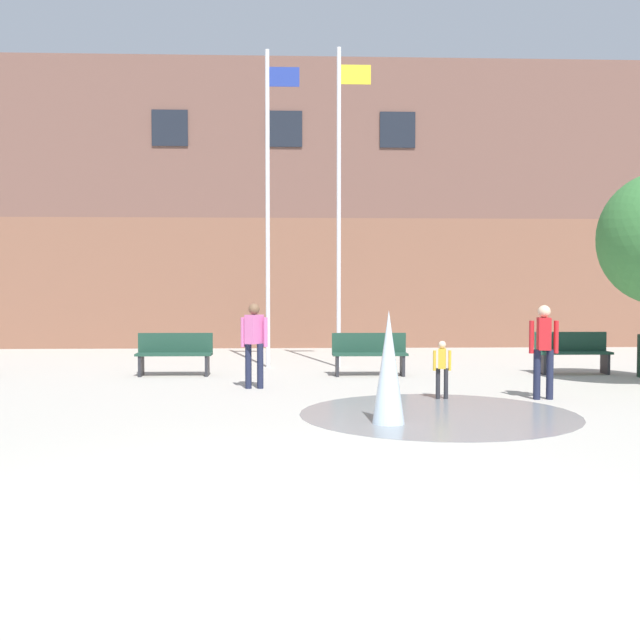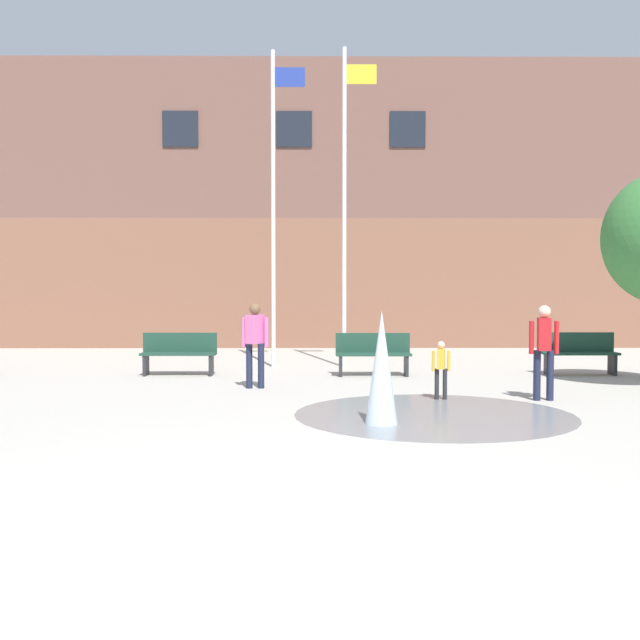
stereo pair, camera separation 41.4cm
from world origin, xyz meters
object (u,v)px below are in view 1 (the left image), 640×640
(adult_watching, at_px, (544,344))
(flagpole_right, at_px, (340,198))
(adult_in_red, at_px, (254,339))
(child_running, at_px, (442,365))
(flagpole_left, at_px, (269,199))
(park_bench_under_left_flagpole, at_px, (175,353))
(park_bench_near_trashcan, at_px, (370,353))
(park_bench_far_right, at_px, (573,352))

(adult_watching, relative_size, flagpole_right, 0.21)
(adult_in_red, xyz_separation_m, adult_watching, (4.93, -1.56, 0.00))
(child_running, distance_m, flagpole_left, 6.92)
(park_bench_under_left_flagpole, xyz_separation_m, flagpole_right, (3.65, 1.64, 3.51))
(park_bench_near_trashcan, xyz_separation_m, child_running, (0.87, -3.42, 0.10))
(park_bench_near_trashcan, relative_size, flagpole_right, 0.21)
(park_bench_under_left_flagpole, relative_size, park_bench_far_right, 1.00)
(adult_watching, xyz_separation_m, flagpole_right, (-3.08, 5.31, 3.06))
(park_bench_under_left_flagpole, xyz_separation_m, park_bench_near_trashcan, (4.17, -0.14, 0.00))
(park_bench_far_right, relative_size, flagpole_right, 0.21)
(park_bench_under_left_flagpole, bearing_deg, adult_in_red, -49.57)
(flagpole_right, bearing_deg, park_bench_under_left_flagpole, -155.82)
(park_bench_under_left_flagpole, distance_m, flagpole_left, 4.32)
(park_bench_under_left_flagpole, height_order, park_bench_far_right, same)
(park_bench_near_trashcan, xyz_separation_m, park_bench_far_right, (4.48, 0.18, 0.00))
(adult_in_red, bearing_deg, park_bench_near_trashcan, 164.48)
(adult_in_red, bearing_deg, park_bench_under_left_flagpole, -104.91)
(park_bench_under_left_flagpole, distance_m, child_running, 6.17)
(adult_in_red, xyz_separation_m, flagpole_right, (1.85, 3.76, 3.06))
(child_running, bearing_deg, adult_in_red, -100.65)
(adult_watching, bearing_deg, flagpole_left, -127.08)
(park_bench_far_right, xyz_separation_m, child_running, (-3.61, -3.60, 0.10))
(park_bench_under_left_flagpole, xyz_separation_m, adult_watching, (6.74, -3.67, 0.45))
(park_bench_under_left_flagpole, xyz_separation_m, child_running, (5.04, -3.56, 0.10))
(park_bench_near_trashcan, relative_size, adult_watching, 1.01)
(park_bench_near_trashcan, relative_size, flagpole_left, 0.22)
(flagpole_left, bearing_deg, adult_in_red, -92.65)
(adult_in_red, xyz_separation_m, child_running, (3.24, -1.45, -0.35))
(park_bench_near_trashcan, height_order, adult_in_red, adult_in_red)
(park_bench_far_right, bearing_deg, adult_watching, -117.32)
(park_bench_under_left_flagpole, distance_m, park_bench_far_right, 8.65)
(park_bench_under_left_flagpole, distance_m, flagpole_right, 5.33)
(adult_in_red, distance_m, child_running, 3.56)
(park_bench_near_trashcan, distance_m, flagpole_right, 3.97)
(park_bench_under_left_flagpole, bearing_deg, child_running, -35.26)
(child_running, distance_m, adult_watching, 1.74)
(adult_in_red, relative_size, adult_watching, 1.00)
(adult_in_red, relative_size, child_running, 1.61)
(flagpole_left, distance_m, flagpole_right, 1.67)
(child_running, height_order, flagpole_left, flagpole_left)
(park_bench_under_left_flagpole, xyz_separation_m, adult_in_red, (1.80, -2.12, 0.45))
(park_bench_far_right, height_order, flagpole_right, flagpole_right)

